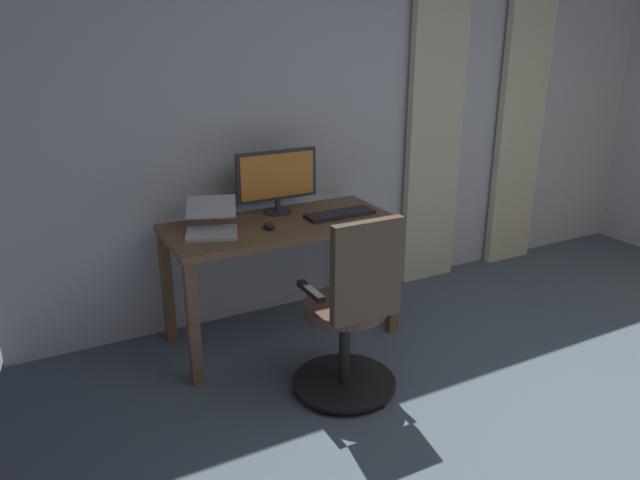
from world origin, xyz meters
name	(u,v)px	position (x,y,z in m)	size (l,w,h in m)	color
back_room_partition	(379,96)	(0.00, -2.66, 1.40)	(5.11, 0.10, 2.80)	silver
curtain_left_panel	(522,108)	(-1.27, -2.55, 1.25)	(0.44, 0.06, 2.50)	beige
curtain_right_panel	(436,115)	(-0.42, -2.55, 1.25)	(0.46, 0.06, 2.50)	beige
desk	(281,239)	(0.97, -2.20, 0.65)	(1.37, 0.62, 0.76)	brown
office_chair	(352,317)	(0.93, -1.45, 0.46)	(0.56, 0.56, 1.02)	black
computer_monitor	(277,178)	(0.90, -2.40, 0.98)	(0.53, 0.18, 0.39)	#333338
computer_keyboard	(340,214)	(0.60, -2.15, 0.77)	(0.44, 0.15, 0.02)	#232328
laptop	(212,223)	(1.39, -2.22, 0.81)	(0.38, 0.42, 0.17)	silver
computer_mouse	(269,226)	(1.08, -2.13, 0.78)	(0.06, 0.10, 0.04)	#232328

